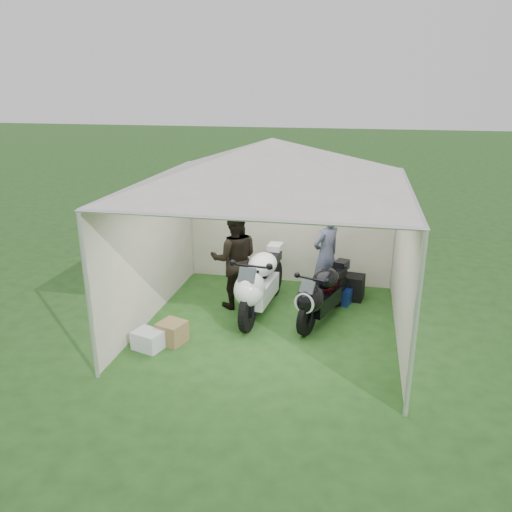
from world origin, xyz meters
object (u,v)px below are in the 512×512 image
object	(u,v)px
canopy_tent	(272,167)
paddock_stand	(340,296)
person_dark_jacket	(235,259)
person_blue_jacket	(326,255)
crate_0	(148,340)
motorcycle_white	(260,281)
equipment_box	(351,287)
motorcycle_black	(322,293)
crate_1	(172,332)

from	to	relation	value
canopy_tent	paddock_stand	distance (m)	2.87
person_dark_jacket	person_blue_jacket	distance (m)	1.68
paddock_stand	person_blue_jacket	world-z (taller)	person_blue_jacket
person_dark_jacket	crate_0	size ratio (longest dim) A/B	4.19
motorcycle_white	equipment_box	world-z (taller)	motorcycle_white
motorcycle_white	paddock_stand	xyz separation A→B (m)	(1.33, 0.73, -0.46)
motorcycle_black	person_blue_jacket	distance (m)	1.07
crate_0	person_dark_jacket	bearing A→B (deg)	63.06
person_blue_jacket	motorcycle_white	bearing A→B (deg)	-7.29
crate_1	motorcycle_white	bearing A→B (deg)	48.74
motorcycle_black	paddock_stand	bearing A→B (deg)	90.00
motorcycle_white	person_dark_jacket	xyz separation A→B (m)	(-0.49, 0.24, 0.28)
canopy_tent	person_blue_jacket	distance (m)	2.31
person_blue_jacket	crate_0	xyz separation A→B (m)	(-2.41, -2.47, -0.68)
motorcycle_black	crate_1	xyz separation A→B (m)	(-2.15, -1.19, -0.34)
person_dark_jacket	equipment_box	world-z (taller)	person_dark_jacket
person_dark_jacket	crate_0	bearing A→B (deg)	47.54
canopy_tent	person_blue_jacket	world-z (taller)	canopy_tent
paddock_stand	person_blue_jacket	distance (m)	0.78
crate_1	canopy_tent	bearing A→B (deg)	34.16
person_blue_jacket	crate_1	world-z (taller)	person_blue_jacket
person_blue_jacket	canopy_tent	bearing A→B (deg)	8.78
person_dark_jacket	motorcycle_white	bearing A→B (deg)	138.07
equipment_box	paddock_stand	bearing A→B (deg)	-124.02
canopy_tent	crate_1	bearing A→B (deg)	-145.84
person_dark_jacket	crate_1	distance (m)	1.77
person_dark_jacket	person_blue_jacket	world-z (taller)	person_dark_jacket
crate_1	equipment_box	bearing A→B (deg)	40.75
person_dark_jacket	paddock_stand	bearing A→B (deg)	179.42
person_blue_jacket	crate_0	bearing A→B (deg)	-4.65
motorcycle_white	crate_0	distance (m)	2.10
canopy_tent	equipment_box	xyz separation A→B (m)	(1.25, 1.33, -2.35)
motorcycle_black	crate_1	bearing A→B (deg)	-131.53
paddock_stand	person_blue_jacket	bearing A→B (deg)	141.97
crate_0	paddock_stand	bearing A→B (deg)	39.57
motorcycle_black	person_blue_jacket	world-z (taller)	person_blue_jacket
paddock_stand	person_dark_jacket	size ratio (longest dim) A/B	0.21
motorcycle_black	motorcycle_white	bearing A→B (deg)	-163.94
motorcycle_black	crate_1	size ratio (longest dim) A/B	4.78
canopy_tent	person_blue_jacket	bearing A→B (deg)	59.18
person_dark_jacket	equipment_box	size ratio (longest dim) A/B	3.87
canopy_tent	crate_0	distance (m)	3.16
canopy_tent	motorcycle_white	bearing A→B (deg)	127.04
motorcycle_black	person_blue_jacket	xyz separation A→B (m)	(-0.02, 1.02, 0.32)
paddock_stand	crate_0	world-z (taller)	same
crate_0	crate_1	xyz separation A→B (m)	(0.28, 0.25, 0.03)
motorcycle_white	canopy_tent	bearing A→B (deg)	-47.39
motorcycle_white	person_blue_jacket	bearing A→B (deg)	48.67
person_dark_jacket	motorcycle_black	bearing A→B (deg)	153.26
person_blue_jacket	equipment_box	bearing A→B (deg)	132.97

